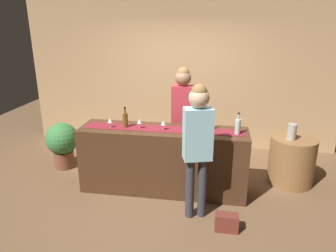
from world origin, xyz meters
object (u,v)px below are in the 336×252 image
at_px(wine_bottle_clear, 238,126).
at_px(wine_glass_mid_counter, 139,121).
at_px(potted_plant_tall, 62,142).
at_px(vase_on_side_table, 292,132).
at_px(wine_bottle_green, 208,123).
at_px(wine_glass_near_customer, 110,121).
at_px(wine_glass_far_end, 163,123).
at_px(round_side_table, 292,161).
at_px(handbag, 227,222).
at_px(bartender, 183,109).
at_px(wine_bottle_amber, 125,120).
at_px(customer_sipping, 198,138).

height_order(wine_bottle_clear, wine_glass_mid_counter, wine_bottle_clear).
bearing_deg(potted_plant_tall, wine_glass_mid_counter, -18.58).
distance_m(vase_on_side_table, potted_plant_tall, 3.68).
bearing_deg(wine_glass_mid_counter, wine_bottle_green, 4.10).
bearing_deg(wine_glass_near_customer, wine_bottle_green, 4.44).
relative_size(wine_glass_far_end, round_side_table, 0.19).
distance_m(potted_plant_tall, handbag, 3.06).
bearing_deg(wine_glass_far_end, bartender, 72.59).
distance_m(wine_bottle_green, bartender, 0.69).
bearing_deg(vase_on_side_table, wine_bottle_green, -161.35).
distance_m(wine_bottle_amber, wine_bottle_green, 1.18).
bearing_deg(wine_bottle_green, customer_sipping, -99.02).
bearing_deg(wine_bottle_green, potted_plant_tall, 170.03).
relative_size(customer_sipping, vase_on_side_table, 7.21).
xyz_separation_m(wine_glass_far_end, bartender, (0.20, 0.63, 0.03)).
distance_m(customer_sipping, potted_plant_tall, 2.65).
distance_m(bartender, vase_on_side_table, 1.65).
xyz_separation_m(wine_glass_mid_counter, customer_sipping, (0.86, -0.58, 0.02)).
bearing_deg(handbag, wine_bottle_clear, 82.68).
bearing_deg(potted_plant_tall, wine_bottle_amber, -20.67).
bearing_deg(handbag, wine_bottle_green, 108.08).
relative_size(wine_bottle_clear, bartender, 0.17).
bearing_deg(wine_bottle_green, handbag, -71.92).
bearing_deg(wine_glass_near_customer, round_side_table, 12.47).
height_order(wine_bottle_green, handbag, wine_bottle_green).
height_order(wine_bottle_clear, bartender, bartender).
relative_size(wine_bottle_amber, bartender, 0.17).
xyz_separation_m(bartender, potted_plant_tall, (-2.03, -0.11, -0.64)).
relative_size(wine_bottle_amber, customer_sipping, 0.18).
bearing_deg(wine_glass_near_customer, wine_glass_far_end, 1.41).
xyz_separation_m(wine_bottle_green, handbag, (0.29, -0.89, -0.96)).
height_order(wine_glass_mid_counter, wine_glass_far_end, same).
relative_size(wine_glass_mid_counter, potted_plant_tall, 0.18).
bearing_deg(customer_sipping, potted_plant_tall, 138.89).
bearing_deg(customer_sipping, vase_on_side_table, 22.27).
height_order(wine_bottle_clear, wine_glass_far_end, wine_bottle_clear).
relative_size(bartender, vase_on_side_table, 7.30).
relative_size(wine_glass_far_end, potted_plant_tall, 0.18).
distance_m(wine_glass_near_customer, round_side_table, 2.81).
relative_size(wine_bottle_clear, round_side_table, 0.41).
relative_size(wine_bottle_clear, vase_on_side_table, 1.26).
bearing_deg(round_side_table, wine_glass_mid_counter, -166.21).
bearing_deg(wine_bottle_clear, wine_glass_mid_counter, 179.18).
xyz_separation_m(wine_glass_near_customer, bartender, (0.96, 0.65, 0.03)).
bearing_deg(round_side_table, potted_plant_tall, -179.22).
relative_size(wine_glass_near_customer, bartender, 0.08).
distance_m(wine_bottle_green, handbag, 1.34).
height_order(wine_glass_near_customer, round_side_table, wine_glass_near_customer).
height_order(wine_glass_mid_counter, bartender, bartender).
distance_m(wine_glass_far_end, round_side_table, 2.10).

